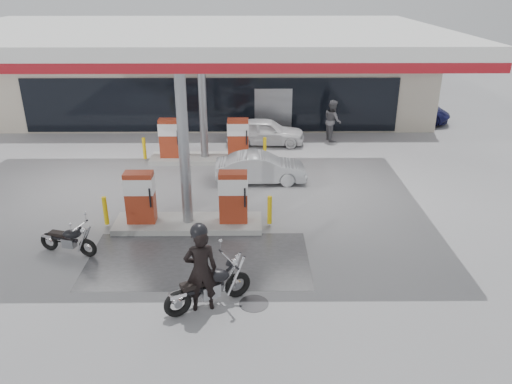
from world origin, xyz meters
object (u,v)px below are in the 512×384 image
(biker_main, at_px, (201,270))
(parked_car_left, at_px, (81,111))
(hatchback_silver, at_px, (261,168))
(attendant, at_px, (333,120))
(parked_motorcycle, at_px, (69,240))
(sedan_white, at_px, (266,131))
(pump_island_near, at_px, (187,205))
(parked_car_right, at_px, (404,110))
(pump_island_far, at_px, (204,144))
(main_motorcycle, at_px, (210,287))

(biker_main, relative_size, parked_car_left, 0.47)
(hatchback_silver, bearing_deg, attendant, -35.21)
(parked_motorcycle, xyz_separation_m, hatchback_silver, (5.38, 5.22, 0.15))
(sedan_white, relative_size, parked_car_left, 0.80)
(biker_main, bearing_deg, sedan_white, -110.26)
(pump_island_near, distance_m, parked_car_right, 15.62)
(pump_island_far, distance_m, sedan_white, 3.40)
(attendant, relative_size, parked_car_left, 0.43)
(pump_island_far, bearing_deg, sedan_white, 40.30)
(parked_car_left, distance_m, parked_car_right, 17.00)
(parked_car_left, relative_size, parked_car_right, 0.96)
(biker_main, distance_m, parked_car_right, 18.59)
(parked_car_right, bearing_deg, pump_island_far, 133.87)
(parked_car_left, bearing_deg, parked_car_right, -101.19)
(pump_island_far, relative_size, hatchback_silver, 1.53)
(biker_main, relative_size, attendant, 1.08)
(parked_motorcycle, height_order, attendant, attendant)
(pump_island_far, bearing_deg, parked_motorcycle, -112.08)
(biker_main, bearing_deg, parked_car_right, -131.68)
(parked_car_right, bearing_deg, pump_island_near, 153.10)
(sedan_white, xyz_separation_m, hatchback_silver, (-0.31, -4.60, -0.05))
(parked_motorcycle, distance_m, sedan_white, 11.35)
(pump_island_far, distance_m, parked_car_right, 11.66)
(sedan_white, relative_size, parked_car_right, 0.77)
(parked_motorcycle, distance_m, parked_car_right, 18.89)
(parked_motorcycle, height_order, hatchback_silver, hatchback_silver)
(main_motorcycle, distance_m, parked_car_right, 18.41)
(sedan_white, bearing_deg, parked_car_right, -59.78)
(pump_island_far, height_order, sedan_white, pump_island_far)
(pump_island_near, relative_size, biker_main, 2.50)
(attendant, bearing_deg, hatchback_silver, 136.72)
(biker_main, height_order, parked_car_left, biker_main)
(parked_motorcycle, bearing_deg, parked_car_left, 122.82)
(pump_island_near, relative_size, main_motorcycle, 2.60)
(parked_motorcycle, bearing_deg, main_motorcycle, -14.04)
(sedan_white, distance_m, parked_car_right, 8.32)
(sedan_white, bearing_deg, attendant, -76.08)
(parked_motorcycle, bearing_deg, pump_island_far, 84.71)
(parked_car_left, height_order, parked_car_right, same)
(hatchback_silver, distance_m, parked_car_left, 12.53)
(pump_island_far, distance_m, parked_motorcycle, 8.23)
(pump_island_near, height_order, attendant, attendant)
(hatchback_silver, bearing_deg, pump_island_far, 41.84)
(pump_island_near, xyz_separation_m, parked_motorcycle, (-3.09, -1.62, -0.31))
(biker_main, bearing_deg, attendant, -122.81)
(pump_island_near, distance_m, main_motorcycle, 4.17)
(hatchback_silver, bearing_deg, parked_car_right, -44.34)
(pump_island_far, relative_size, parked_car_left, 1.16)
(pump_island_far, bearing_deg, parked_car_right, 30.96)
(biker_main, xyz_separation_m, sedan_white, (1.78, 12.35, -0.43))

